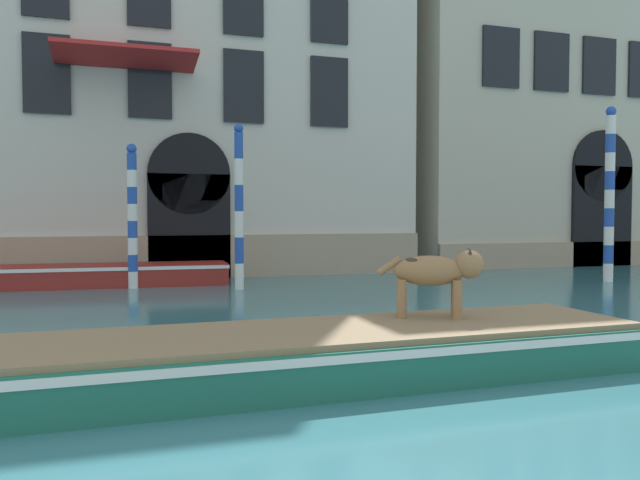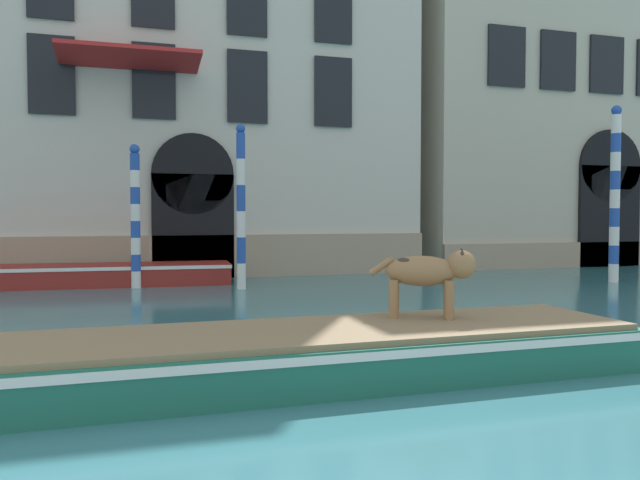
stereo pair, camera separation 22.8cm
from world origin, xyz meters
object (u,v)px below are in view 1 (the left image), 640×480
(dog_on_deck, at_px, (437,272))
(boat_moored_near_palazzo, at_px, (92,275))
(mooring_pole_1, at_px, (132,216))
(mooring_pole_0, at_px, (239,206))
(boat_foreground, at_px, (274,356))
(mooring_pole_2, at_px, (610,194))

(dog_on_deck, distance_m, boat_moored_near_palazzo, 10.10)
(boat_moored_near_palazzo, distance_m, mooring_pole_1, 1.81)
(dog_on_deck, height_order, mooring_pole_0, mooring_pole_0)
(dog_on_deck, xyz_separation_m, mooring_pole_1, (-3.11, 8.52, 0.63))
(mooring_pole_0, bearing_deg, mooring_pole_1, 157.36)
(dog_on_deck, bearing_deg, mooring_pole_0, 122.52)
(boat_foreground, relative_size, mooring_pole_1, 2.47)
(boat_foreground, xyz_separation_m, dog_on_deck, (1.98, 0.29, 0.76))
(mooring_pole_0, xyz_separation_m, mooring_pole_1, (-2.28, 0.95, -0.21))
(dog_on_deck, bearing_deg, mooring_pole_2, 63.33)
(mooring_pole_2, bearing_deg, dog_on_deck, -142.90)
(dog_on_deck, relative_size, mooring_pole_2, 0.25)
(mooring_pole_1, xyz_separation_m, mooring_pole_2, (11.40, -2.25, 0.55))
(mooring_pole_1, bearing_deg, boat_foreground, -82.70)
(boat_moored_near_palazzo, relative_size, mooring_pole_0, 1.71)
(dog_on_deck, bearing_deg, boat_foreground, -145.34)
(boat_foreground, xyz_separation_m, mooring_pole_1, (-1.13, 8.81, 1.39))
(mooring_pole_0, height_order, mooring_pole_1, mooring_pole_0)
(boat_moored_near_palazzo, height_order, mooring_pole_1, mooring_pole_1)
(mooring_pole_2, bearing_deg, mooring_pole_0, 171.89)
(mooring_pole_1, bearing_deg, dog_on_deck, -69.95)
(dog_on_deck, bearing_deg, boat_moored_near_palazzo, 139.71)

